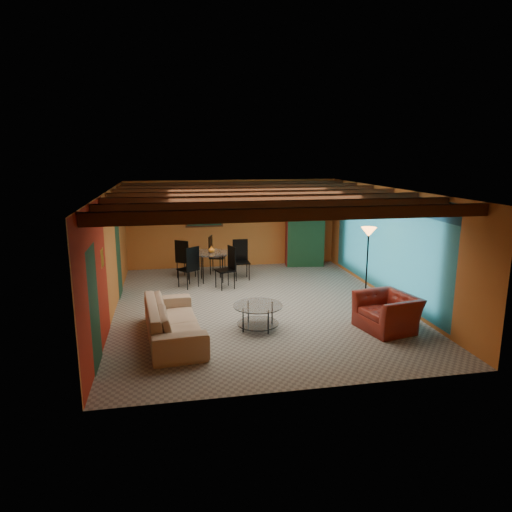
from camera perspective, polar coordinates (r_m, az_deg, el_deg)
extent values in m
cube|color=gray|center=(10.88, 0.20, -6.15)|extent=(6.50, 8.00, 0.01)
cube|color=silver|center=(10.34, 0.21, 8.17)|extent=(6.50, 8.00, 0.01)
cube|color=#B46229|center=(14.41, -2.84, 4.02)|extent=(6.50, 0.02, 2.70)
cube|color=maroon|center=(10.42, -17.62, 0.11)|extent=(0.02, 8.00, 2.70)
cube|color=teal|center=(11.58, 16.19, 1.41)|extent=(0.02, 8.00, 2.70)
imported|color=#9E8166|center=(9.06, -10.16, -7.87)|extent=(1.19, 2.56, 0.72)
imported|color=maroon|center=(9.72, 15.91, -6.70)|extent=(1.20, 1.31, 0.73)
cube|color=maroon|center=(14.65, 5.90, 2.63)|extent=(1.18, 0.69, 1.95)
cube|color=black|center=(14.24, -6.43, 5.07)|extent=(1.05, 0.03, 0.65)
imported|color=#26661E|center=(14.49, 6.01, 7.41)|extent=(0.57, 0.54, 0.50)
imported|color=orange|center=(12.73, -5.56, 2.23)|extent=(0.21, 0.21, 0.18)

